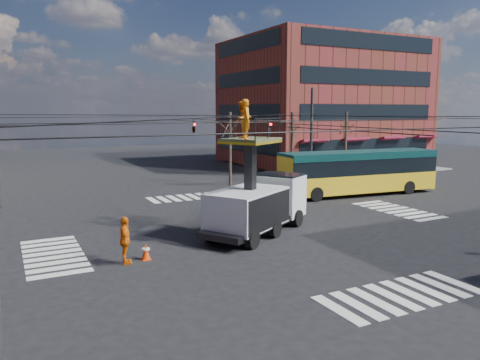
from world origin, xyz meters
name	(u,v)px	position (x,y,z in m)	size (l,w,h in m)	color
ground	(257,229)	(0.00, 0.00, 0.00)	(120.00, 120.00, 0.00)	black
sidewalk_ne	(329,165)	(21.00, 21.00, 0.06)	(18.00, 18.00, 0.12)	slate
crosswalks	(257,228)	(0.00, 0.00, 0.01)	(22.40, 22.40, 0.02)	silver
building_ne	(322,103)	(21.98, 23.98, 7.00)	(20.06, 16.06, 14.00)	maroon
overhead_network	(252,147)	(-0.07, 0.40, 4.29)	(24.24, 24.24, 8.00)	#2D2D30
tree_a	(230,129)	(5.00, 13.50, 4.63)	(2.00, 2.00, 6.00)	#382B21
tree_b	(292,128)	(11.00, 13.50, 4.63)	(2.00, 2.00, 6.00)	#382B21
tree_c	(346,127)	(17.00, 13.50, 4.63)	(2.00, 2.00, 6.00)	#382B21
utility_truck	(258,191)	(-0.32, -0.70, 2.13)	(7.17, 5.61, 6.68)	black
city_bus	(358,171)	(11.50, 5.34, 1.72)	(12.31, 3.81, 3.20)	yellow
traffic_cone	(146,251)	(-6.61, -2.37, 0.35)	(0.36, 0.36, 0.70)	#FA420A
worker_ground	(125,240)	(-7.49, -2.53, 0.98)	(1.14, 0.48, 1.95)	orange
flagger	(300,202)	(3.69, 1.40, 0.86)	(1.11, 0.64, 1.72)	red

